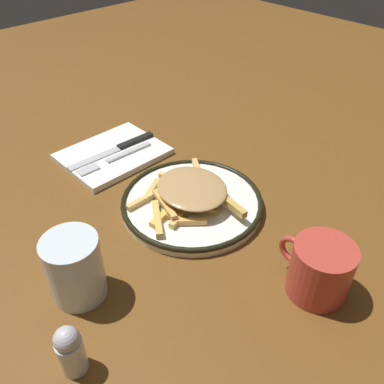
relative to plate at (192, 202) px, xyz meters
The scene contains 9 objects.
ground_plane 0.01m from the plate, ahead, with size 2.60×2.60×0.00m, color brown.
plate is the anchor object (origin of this frame).
fries_heap 0.03m from the plate, 27.93° to the left, with size 0.21×0.21×0.04m.
napkin 0.24m from the plate, ahead, with size 0.17×0.21×0.01m, color white.
fork 0.22m from the plate, ahead, with size 0.03×0.18×0.01m.
knife 0.24m from the plate, ahead, with size 0.03×0.21×0.01m.
water_glass 0.26m from the plate, 95.93° to the left, with size 0.08×0.08×0.10m, color silver.
coffee_mug 0.27m from the plate, behind, with size 0.12×0.09×0.09m.
salt_shaker 0.35m from the plate, 111.12° to the left, with size 0.03×0.03×0.08m.
Camera 1 is at (-0.42, 0.40, 0.49)m, focal length 38.10 mm.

